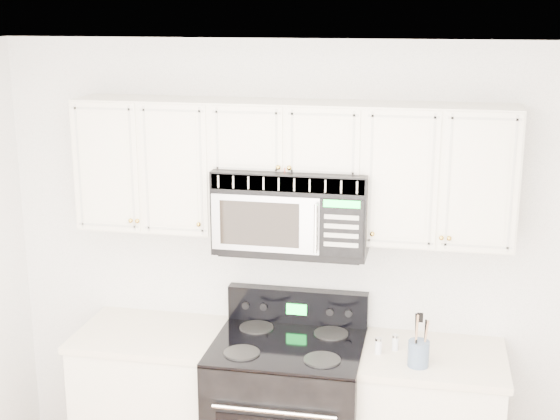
# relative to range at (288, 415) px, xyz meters

# --- Properties ---
(room) EXTENTS (3.51, 3.51, 2.61)m
(room) POSITION_rel_range_xyz_m (-0.03, -1.40, 0.82)
(room) COLOR brown
(room) RESTS_ON ground
(base_cabinet_left) EXTENTS (0.86, 0.65, 0.92)m
(base_cabinet_left) POSITION_rel_range_xyz_m (-0.83, 0.04, -0.06)
(base_cabinet_left) COLOR silver
(base_cabinet_left) RESTS_ON ground
(range) EXTENTS (0.84, 0.76, 1.14)m
(range) POSITION_rel_range_xyz_m (0.00, 0.00, 0.00)
(range) COLOR black
(range) RESTS_ON ground
(upper_cabinets) EXTENTS (2.44, 0.37, 0.75)m
(upper_cabinets) POSITION_rel_range_xyz_m (-0.03, 0.19, 1.45)
(upper_cabinets) COLOR silver
(upper_cabinets) RESTS_ON ground
(microwave) EXTENTS (0.84, 0.47, 0.47)m
(microwave) POSITION_rel_range_xyz_m (0.00, 0.14, 1.20)
(microwave) COLOR black
(microwave) RESTS_ON ground
(utensil_crock) EXTENTS (0.11, 0.11, 0.30)m
(utensil_crock) POSITION_rel_range_xyz_m (0.73, -0.12, 0.51)
(utensil_crock) COLOR slate
(utensil_crock) RESTS_ON base_cabinet_right
(shaker_salt) EXTENTS (0.04, 0.04, 0.09)m
(shaker_salt) POSITION_rel_range_xyz_m (0.51, -0.01, 0.48)
(shaker_salt) COLOR silver
(shaker_salt) RESTS_ON base_cabinet_right
(shaker_pepper) EXTENTS (0.04, 0.04, 0.09)m
(shaker_pepper) POSITION_rel_range_xyz_m (0.60, 0.06, 0.48)
(shaker_pepper) COLOR silver
(shaker_pepper) RESTS_ON base_cabinet_right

